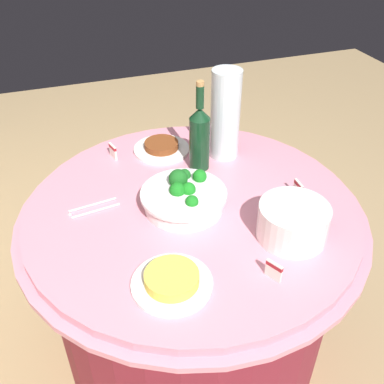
% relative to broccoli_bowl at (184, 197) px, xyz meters
% --- Properties ---
extents(ground_plane, '(6.00, 6.00, 0.00)m').
position_rel_broccoli_bowl_xyz_m(ground_plane, '(0.00, -0.03, -0.78)').
color(ground_plane, tan).
extents(buffet_table, '(1.16, 1.16, 0.74)m').
position_rel_broccoli_bowl_xyz_m(buffet_table, '(0.00, -0.03, -0.40)').
color(buffet_table, maroon).
rests_on(buffet_table, ground_plane).
extents(broccoli_bowl, '(0.28, 0.28, 0.11)m').
position_rel_broccoli_bowl_xyz_m(broccoli_bowl, '(0.00, 0.00, 0.00)').
color(broccoli_bowl, white).
rests_on(broccoli_bowl, buffet_table).
extents(plate_stack, '(0.21, 0.21, 0.11)m').
position_rel_broccoli_bowl_xyz_m(plate_stack, '(-0.24, -0.26, 0.02)').
color(plate_stack, white).
rests_on(plate_stack, buffet_table).
extents(wine_bottle, '(0.07, 0.07, 0.34)m').
position_rel_broccoli_bowl_xyz_m(wine_bottle, '(0.21, -0.13, 0.09)').
color(wine_bottle, '#11351C').
rests_on(wine_bottle, buffet_table).
extents(decorative_fruit_vase, '(0.11, 0.11, 0.34)m').
position_rel_broccoli_bowl_xyz_m(decorative_fruit_vase, '(0.26, -0.25, 0.12)').
color(decorative_fruit_vase, silver).
rests_on(decorative_fruit_vase, buffet_table).
extents(serving_tongs, '(0.06, 0.17, 0.01)m').
position_rel_broccoli_bowl_xyz_m(serving_tongs, '(0.08, 0.29, -0.03)').
color(serving_tongs, silver).
rests_on(serving_tongs, buffet_table).
extents(food_plate_stir_fry, '(0.22, 0.22, 0.04)m').
position_rel_broccoli_bowl_xyz_m(food_plate_stir_fry, '(0.37, -0.03, -0.02)').
color(food_plate_stir_fry, white).
rests_on(food_plate_stir_fry, buffet_table).
extents(food_plate_fried_egg, '(0.22, 0.22, 0.04)m').
position_rel_broccoli_bowl_xyz_m(food_plate_fried_egg, '(-0.31, 0.14, -0.02)').
color(food_plate_fried_egg, white).
rests_on(food_plate_fried_egg, buffet_table).
extents(label_placard_front, '(0.05, 0.01, 0.05)m').
position_rel_broccoli_bowl_xyz_m(label_placard_front, '(-0.07, -0.38, -0.01)').
color(label_placard_front, white).
rests_on(label_placard_front, buffet_table).
extents(label_placard_mid, '(0.05, 0.02, 0.05)m').
position_rel_broccoli_bowl_xyz_m(label_placard_mid, '(0.38, 0.16, -0.01)').
color(label_placard_mid, white).
rests_on(label_placard_mid, buffet_table).
extents(label_placard_rear, '(0.05, 0.03, 0.05)m').
position_rel_broccoli_bowl_xyz_m(label_placard_rear, '(-0.38, -0.13, -0.01)').
color(label_placard_rear, white).
rests_on(label_placard_rear, buffet_table).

